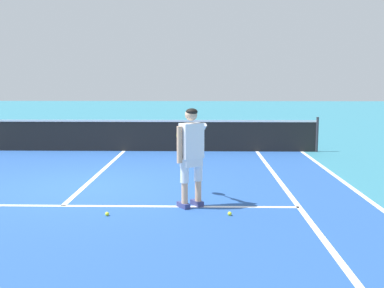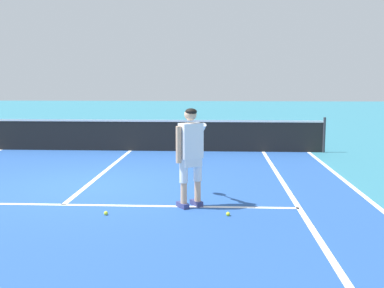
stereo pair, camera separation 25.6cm
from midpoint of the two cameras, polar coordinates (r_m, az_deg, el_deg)
name	(u,v)px [view 1 (the left image)]	position (r m, az deg, el deg)	size (l,w,h in m)	color
ground_plane	(85,186)	(10.05, -13.58, -4.99)	(80.00, 80.00, 0.00)	teal
court_inner_surface	(78,192)	(9.53, -14.43, -5.70)	(10.98, 11.18, 0.00)	#234C93
line_service	(63,206)	(8.60, -16.26, -7.22)	(8.23, 0.10, 0.01)	white
line_centre_service	(102,171)	(11.61, -11.51, -3.20)	(0.10, 6.40, 0.01)	white
line_singles_right	(289,193)	(9.31, 10.90, -5.90)	(0.10, 10.78, 0.01)	white
line_doubles_right	(360,194)	(9.63, 19.03, -5.73)	(0.10, 10.78, 0.01)	white
tennis_net	(124,135)	(14.63, -8.80, 1.07)	(11.96, 0.08, 1.07)	#333338
tennis_player	(191,150)	(8.01, -1.05, -0.79)	(0.59, 1.21, 1.71)	navy
tennis_ball_near_feet	(230,214)	(7.70, 3.64, -8.45)	(0.07, 0.07, 0.07)	#CCE02D
tennis_ball_by_baseline	(107,214)	(7.81, -11.22, -8.34)	(0.07, 0.07, 0.07)	#CCE02D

